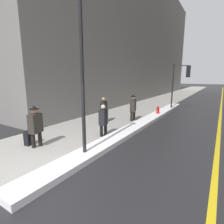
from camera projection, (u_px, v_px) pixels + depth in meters
name	position (u px, v px, depth m)	size (l,w,h in m)	color
ground_plane	(49.00, 173.00, 4.95)	(160.00, 160.00, 0.00)	#232326
sidewalk_slab	(155.00, 103.00, 18.45)	(4.00, 80.00, 0.01)	#9E9B93
road_centre_stripe	(221.00, 108.00, 15.31)	(0.16, 80.00, 0.00)	gold
snow_bank_curb	(145.00, 122.00, 10.26)	(0.81, 15.93, 0.19)	white
building_facade_left	(134.00, 39.00, 23.69)	(6.00, 36.00, 15.69)	slate
lamp_post	(82.00, 61.00, 5.32)	(0.28, 0.28, 5.30)	black
traffic_light_near	(182.00, 77.00, 13.80)	(1.31, 0.37, 3.72)	black
pedestrian_in_fedora	(35.00, 125.00, 6.62)	(0.41, 0.56, 1.64)	black
pedestrian_with_shoulder_bag	(103.00, 119.00, 7.92)	(0.38, 0.71, 1.47)	black
pedestrian_in_glasses	(104.00, 109.00, 10.36)	(0.40, 0.55, 1.52)	black
pedestrian_nearside	(133.00, 107.00, 10.77)	(0.41, 0.74, 1.65)	black
rolling_suitcase	(29.00, 138.00, 6.95)	(0.30, 0.40, 0.95)	black
fire_hydrant	(158.00, 111.00, 12.17)	(0.20, 0.20, 0.70)	red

